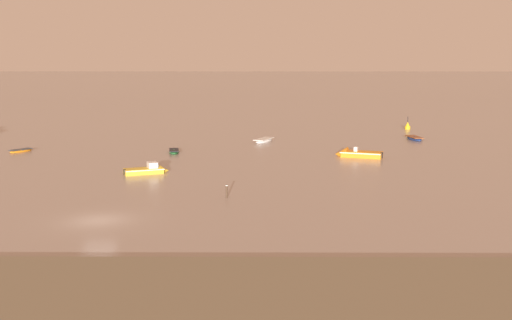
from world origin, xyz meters
The scene contains 9 objects.
ground_plane centered at (0.00, 0.00, 0.00)m, with size 800.00×800.00×0.00m, color gray.
rowboat_moored_2 centered at (-18.54, 34.62, 0.14)m, with size 2.75×3.19×0.50m.
rowboat_moored_4 centered at (1.30, 34.02, 0.15)m, with size 1.69×3.66×0.56m.
motorboat_moored_3 centered at (23.92, 30.74, 0.27)m, with size 6.07×3.75×1.97m.
motorboat_moored_4 centered at (0.70, 19.58, 0.27)m, with size 5.01×3.24×1.80m.
rowboat_moored_6 centered at (12.86, 44.19, 0.19)m, with size 3.26×4.68×0.70m.
rowboat_moored_7 centered at (34.97, 46.74, 0.18)m, with size 2.10×4.44×0.67m.
channel_buoy centered at (36.95, 60.01, 0.46)m, with size 0.90×0.90×2.30m.
mooring_post_left centered at (9.37, 7.96, 0.57)m, with size 0.22×0.22×1.30m.
Camera 1 is at (12.28, -47.97, 12.61)m, focal length 45.63 mm.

